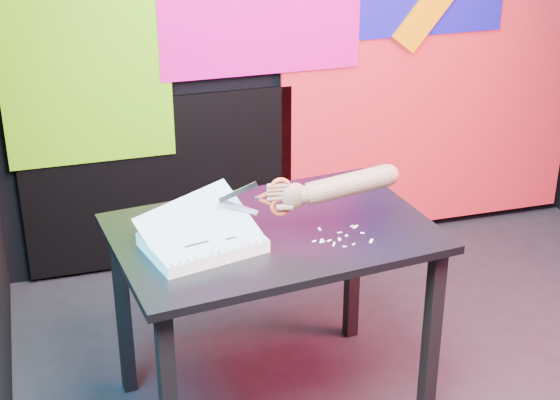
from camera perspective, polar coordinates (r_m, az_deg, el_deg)
name	(u,v)px	position (r m, az deg, el deg)	size (l,w,h in m)	color
room	(464,73)	(2.72, 12.15, 8.29)	(3.01, 3.01, 2.71)	black
backdrop	(324,67)	(4.14, 2.93, 8.85)	(2.88, 0.05, 2.08)	red
work_table	(273,255)	(3.04, -0.47, -3.68)	(1.17, 0.85, 0.75)	black
printout_stack	(202,242)	(2.87, -5.18, -2.80)	(0.43, 0.35, 0.19)	white
scissors	(275,197)	(2.89, -0.31, 0.18)	(0.25, 0.04, 0.14)	#B3B9C7
hand_forearm	(339,186)	(2.92, 3.96, 0.92)	(0.44, 0.12, 0.14)	#896143
paper_clippings	(341,237)	(2.95, 4.10, -2.45)	(0.21, 0.16, 0.00)	white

